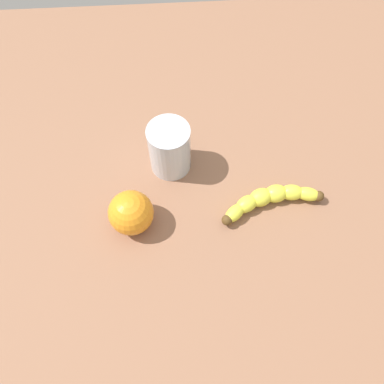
# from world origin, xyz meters

# --- Properties ---
(wooden_tabletop) EXTENTS (1.20, 1.20, 0.03)m
(wooden_tabletop) POSITION_xyz_m (0.00, 0.00, 0.01)
(wooden_tabletop) COLOR #8B6047
(wooden_tabletop) RESTS_ON ground
(banana) EXTENTS (0.20, 0.08, 0.03)m
(banana) POSITION_xyz_m (-0.10, 0.02, 0.05)
(banana) COLOR yellow
(banana) RESTS_ON wooden_tabletop
(smoothie_glass) EXTENTS (0.08, 0.08, 0.11)m
(smoothie_glass) POSITION_xyz_m (0.08, -0.08, 0.08)
(smoothie_glass) COLOR silver
(smoothie_glass) RESTS_ON wooden_tabletop
(orange_fruit) EXTENTS (0.08, 0.08, 0.08)m
(orange_fruit) POSITION_xyz_m (0.16, 0.04, 0.07)
(orange_fruit) COLOR orange
(orange_fruit) RESTS_ON wooden_tabletop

